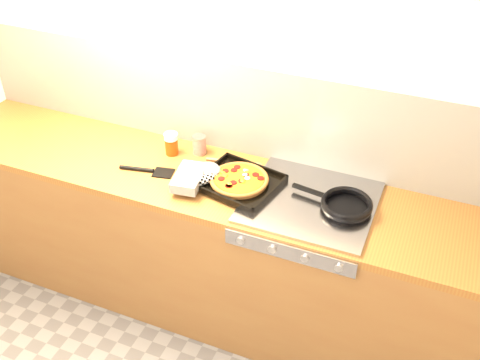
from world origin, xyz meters
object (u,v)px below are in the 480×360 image
at_px(pizza_on_tray, 226,179).
at_px(frying_pan, 346,205).
at_px(tomato_can, 199,145).
at_px(juice_glass, 171,144).

xyz_separation_m(pizza_on_tray, frying_pan, (0.59, 0.03, -0.00)).
distance_m(pizza_on_tray, tomato_can, 0.33).
bearing_deg(pizza_on_tray, juice_glass, 157.88).
bearing_deg(juice_glass, frying_pan, -7.33).
relative_size(pizza_on_tray, tomato_can, 4.99).
height_order(frying_pan, juice_glass, juice_glass).
distance_m(pizza_on_tray, juice_glass, 0.41).
relative_size(frying_pan, juice_glass, 3.39).
bearing_deg(tomato_can, pizza_on_tray, -41.03).
bearing_deg(pizza_on_tray, tomato_can, 138.97).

